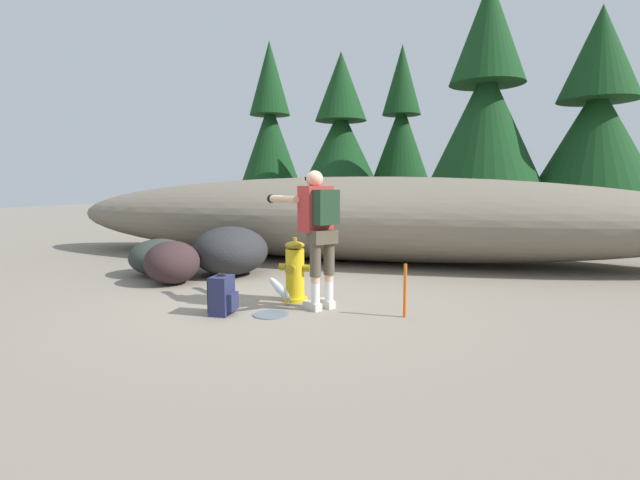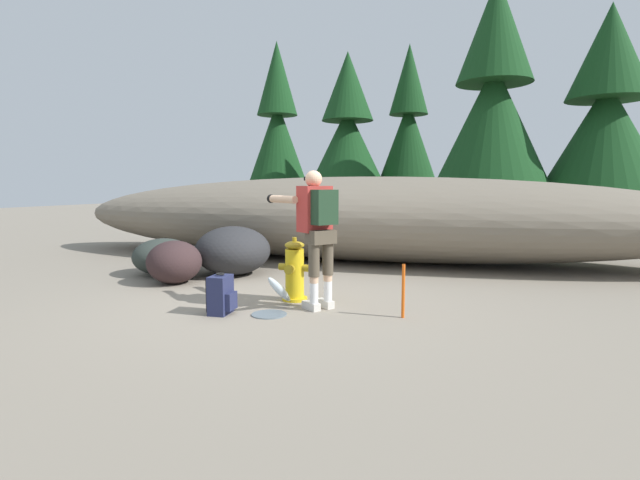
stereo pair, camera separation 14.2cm
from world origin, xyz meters
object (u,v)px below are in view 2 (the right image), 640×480
Objects in this scene: boulder_mid at (174,262)px; boulder_outlier at (170,254)px; fire_hydrant at (295,271)px; spare_backpack at (221,295)px; utility_worker at (316,222)px; boulder_large at (163,256)px; survey_stake at (403,291)px; boulder_small at (233,250)px.

boulder_outlier is (-0.99, 1.24, -0.10)m from boulder_mid.
boulder_outlier is at bearing 151.92° from fire_hydrant.
boulder_mid is (-1.58, 1.31, 0.10)m from spare_backpack.
fire_hydrant is 1.38× the size of boulder_outlier.
boulder_mid reaches higher than spare_backpack.
utility_worker is at bearing -28.86° from boulder_outlier.
boulder_mid reaches higher than boulder_large.
boulder_large is (-2.74, 0.98, -0.08)m from fire_hydrant.
fire_hydrant is at bearing 53.68° from spare_backpack.
survey_stake is (4.55, -2.02, 0.08)m from boulder_outlier.
boulder_mid reaches higher than boulder_outlier.
boulder_large is at bearing -61.48° from boulder_outlier.
utility_worker is at bearing -15.29° from boulder_mid.
boulder_small is at bearing 150.91° from survey_stake.
fire_hydrant is 0.61× the size of boulder_small.
survey_stake reaches higher than boulder_outlier.
survey_stake is (3.56, -0.78, -0.02)m from boulder_mid.
utility_worker is 1.91× the size of boulder_mid.
boulder_small is at bearing -11.66° from boulder_outlier.
boulder_outlier is 0.98× the size of survey_stake.
boulder_large is 1.23× the size of boulder_mid.
survey_stake is at bearing -23.98° from boulder_outlier.
survey_stake is at bearing -14.27° from fire_hydrant.
boulder_small is at bearing -3.39° from utility_worker.
spare_backpack is 0.80× the size of boulder_outlier.
survey_stake is (4.18, -1.35, 0.00)m from boulder_large.
fire_hydrant is 1.05m from spare_backpack.
utility_worker is 2.68m from boulder_small.
boulder_outlier is (-3.49, 1.92, -0.81)m from utility_worker.
fire_hydrant is 0.50× the size of utility_worker.
utility_worker is 1.38m from spare_backpack.
boulder_large is 0.84m from boulder_mid.
boulder_mid reaches higher than survey_stake.
utility_worker is 1.55× the size of boulder_large.
boulder_large is at bearing 13.40° from utility_worker.
survey_stake is at bearing 9.40° from spare_backpack.
spare_backpack is 3.62m from boulder_outlier.
utility_worker is 2.68m from boulder_mid.
fire_hydrant is 3.52m from boulder_outlier.
survey_stake is at bearing -150.33° from utility_worker.
boulder_small is (0.46, 0.94, 0.08)m from boulder_mid.
utility_worker is 4.06m from boulder_outlier.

